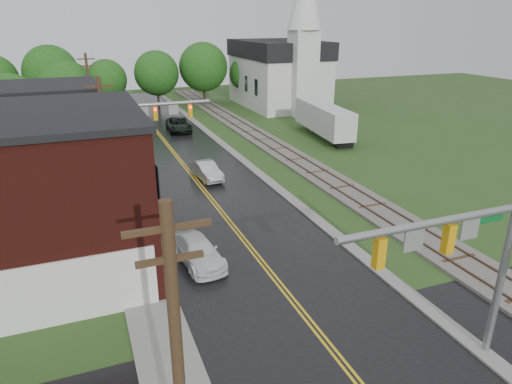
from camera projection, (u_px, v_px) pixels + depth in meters
main_road at (185, 167)px, 40.51m from camera, size 10.00×90.00×0.02m
curb_right at (226, 147)px, 46.69m from camera, size 0.80×70.00×0.12m
sidewalk_left at (119, 195)px, 34.05m from camera, size 2.40×50.00×0.12m
yellow_house at (42, 157)px, 32.16m from camera, size 8.00×7.00×6.40m
darkred_building at (61, 140)px, 40.69m from camera, size 7.00×6.00×4.40m
church at (282, 67)px, 65.89m from camera, size 10.40×18.40×20.00m
railroad at (267, 142)px, 48.22m from camera, size 3.20×80.00×0.30m
traffic_signal_near at (463, 249)px, 15.53m from camera, size 7.34×0.30×7.20m
traffic_signal_far at (146, 121)px, 34.95m from camera, size 7.34×0.43×7.20m
utility_pole_a at (179, 374)px, 10.40m from camera, size 1.80×0.28×9.00m
utility_pole_b at (106, 144)px, 29.56m from camera, size 1.80×0.28×9.00m
utility_pole_c at (90, 95)px, 48.72m from camera, size 1.80×0.28×9.00m
tree_left_c at (14, 107)px, 42.83m from camera, size 6.00×6.00×7.65m
tree_left_e at (70, 92)px, 49.64m from camera, size 6.40×6.40×8.16m
suv_dark at (179, 125)px, 53.10m from camera, size 2.84×5.59×1.51m
sedan_silver at (206, 171)px, 37.22m from camera, size 1.98×4.38×1.39m
pickup_white at (198, 251)px, 24.37m from camera, size 2.44×4.84×1.35m
semi_trailer at (324, 118)px, 49.57m from camera, size 3.67×11.44×3.61m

